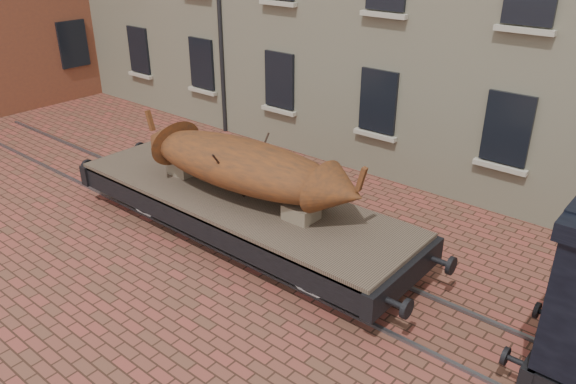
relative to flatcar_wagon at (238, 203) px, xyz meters
The scene contains 4 objects.
ground 3.11m from the flatcar_wagon, ahead, with size 90.00×90.00×0.00m, color brown.
rail_track 3.10m from the flatcar_wagon, ahead, with size 30.00×1.52×0.06m.
flatcar_wagon is the anchor object (origin of this frame).
iron_boat 1.00m from the flatcar_wagon, ahead, with size 5.92×1.94×1.44m.
Camera 1 is at (5.02, -7.86, 6.54)m, focal length 35.00 mm.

